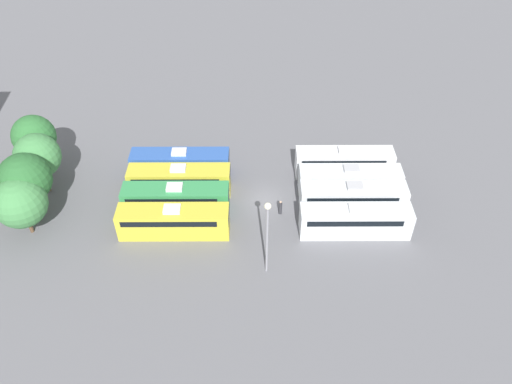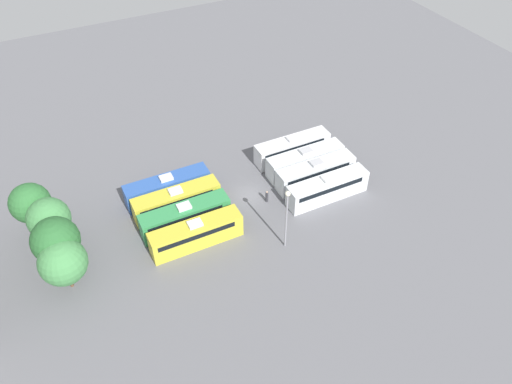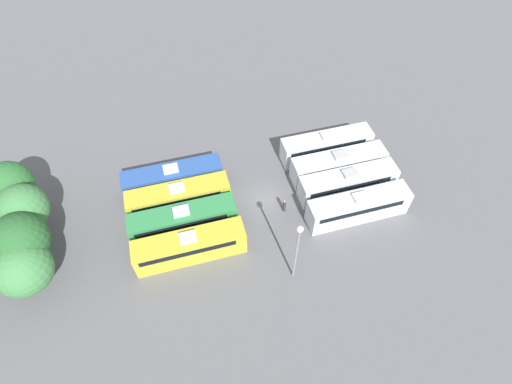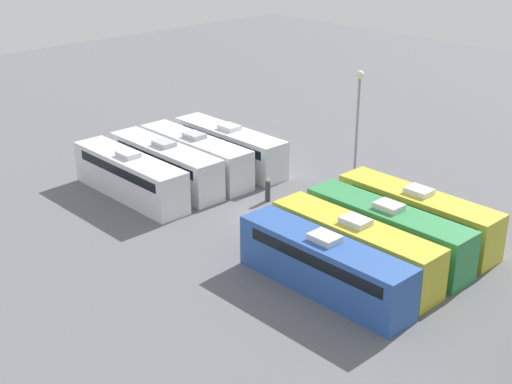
# 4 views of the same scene
# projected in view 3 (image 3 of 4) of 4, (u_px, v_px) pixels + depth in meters

# --- Properties ---
(ground_plane) EXTENTS (123.61, 123.61, 0.00)m
(ground_plane) POSITION_uv_depth(u_px,v_px,m) (265.00, 200.00, 44.15)
(ground_plane) COLOR slate
(bus_0) EXTENTS (2.47, 10.83, 3.38)m
(bus_0) POSITION_uv_depth(u_px,v_px,m) (358.00, 206.00, 41.52)
(bus_0) COLOR silver
(bus_0) RESTS_ON ground_plane
(bus_1) EXTENTS (2.47, 10.83, 3.38)m
(bus_1) POSITION_uv_depth(u_px,v_px,m) (347.00, 183.00, 43.53)
(bus_1) COLOR silver
(bus_1) RESTS_ON ground_plane
(bus_2) EXTENTS (2.47, 10.83, 3.38)m
(bus_2) POSITION_uv_depth(u_px,v_px,m) (338.00, 164.00, 45.20)
(bus_2) COLOR silver
(bus_2) RESTS_ON ground_plane
(bus_3) EXTENTS (2.47, 10.83, 3.38)m
(bus_3) POSITION_uv_depth(u_px,v_px,m) (326.00, 145.00, 47.11)
(bus_3) COLOR silver
(bus_3) RESTS_ON ground_plane
(bus_4) EXTENTS (2.47, 10.83, 3.38)m
(bus_4) POSITION_uv_depth(u_px,v_px,m) (190.00, 246.00, 38.55)
(bus_4) COLOR gold
(bus_4) RESTS_ON ground_plane
(bus_5) EXTENTS (2.47, 10.83, 3.38)m
(bus_5) POSITION_uv_depth(u_px,v_px,m) (183.00, 220.00, 40.45)
(bus_5) COLOR #338C4C
(bus_5) RESTS_ON ground_plane
(bus_6) EXTENTS (2.47, 10.83, 3.38)m
(bus_6) POSITION_uv_depth(u_px,v_px,m) (179.00, 197.00, 42.27)
(bus_6) COLOR gold
(bus_6) RESTS_ON ground_plane
(bus_7) EXTENTS (2.47, 10.83, 3.38)m
(bus_7) POSITION_uv_depth(u_px,v_px,m) (173.00, 178.00, 43.93)
(bus_7) COLOR #2D56A8
(bus_7) RESTS_ON ground_plane
(worker_person) EXTENTS (0.36, 0.36, 1.70)m
(worker_person) POSITION_uv_depth(u_px,v_px,m) (284.00, 206.00, 42.65)
(worker_person) COLOR #333338
(worker_person) RESTS_ON ground_plane
(light_pole) EXTENTS (0.60, 0.60, 8.41)m
(light_pole) POSITION_uv_depth(u_px,v_px,m) (297.00, 245.00, 34.02)
(light_pole) COLOR gray
(light_pole) RESTS_ON ground_plane
(tree_0) EXTENTS (5.00, 5.00, 6.42)m
(tree_0) POSITION_uv_depth(u_px,v_px,m) (23.00, 269.00, 34.53)
(tree_0) COLOR brown
(tree_0) RESTS_ON ground_plane
(tree_1) EXTENTS (5.07, 5.07, 7.43)m
(tree_1) POSITION_uv_depth(u_px,v_px,m) (19.00, 241.00, 35.19)
(tree_1) COLOR brown
(tree_1) RESTS_ON ground_plane
(tree_2) EXTENTS (4.73, 4.73, 7.09)m
(tree_2) POSITION_uv_depth(u_px,v_px,m) (23.00, 208.00, 37.60)
(tree_2) COLOR brown
(tree_2) RESTS_ON ground_plane
(tree_3) EXTENTS (4.64, 4.64, 7.10)m
(tree_3) POSITION_uv_depth(u_px,v_px,m) (9.00, 184.00, 39.36)
(tree_3) COLOR brown
(tree_3) RESTS_ON ground_plane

